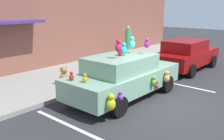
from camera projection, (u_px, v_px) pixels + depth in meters
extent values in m
plane|color=#2D2D30|center=(167.00, 105.00, 8.37)|extent=(60.00, 60.00, 0.00)
cube|color=gray|center=(70.00, 76.00, 11.51)|extent=(24.00, 4.00, 0.15)
cube|color=brown|center=(38.00, 6.00, 12.10)|extent=(24.00, 0.30, 6.40)
cube|color=#442D72|center=(0.00, 22.00, 10.30)|extent=(3.60, 1.10, 0.12)
cube|color=silver|center=(173.00, 83.00, 10.70)|extent=(0.12, 3.60, 0.01)
cube|color=silver|center=(77.00, 129.00, 6.71)|extent=(0.12, 3.60, 0.01)
cube|color=#81AC90|center=(125.00, 80.00, 8.97)|extent=(4.69, 1.84, 0.68)
cube|color=#81AC90|center=(121.00, 64.00, 8.65)|extent=(2.44, 1.61, 0.56)
cylinder|color=black|center=(129.00, 76.00, 10.70)|extent=(0.64, 0.22, 0.64)
cylinder|color=black|center=(167.00, 84.00, 9.54)|extent=(0.64, 0.22, 0.64)
cylinder|color=black|center=(77.00, 93.00, 8.56)|extent=(0.64, 0.22, 0.64)
cylinder|color=black|center=(119.00, 106.00, 7.40)|extent=(0.64, 0.22, 0.64)
ellipsoid|color=#BF1C48|center=(118.00, 48.00, 8.07)|extent=(0.25, 0.20, 0.29)
sphere|color=#BF1C48|center=(118.00, 42.00, 8.02)|extent=(0.16, 0.16, 0.16)
ellipsoid|color=red|center=(120.00, 53.00, 8.55)|extent=(0.16, 0.13, 0.18)
sphere|color=red|center=(120.00, 50.00, 8.52)|extent=(0.10, 0.10, 0.10)
ellipsoid|color=#51A3D2|center=(104.00, 71.00, 8.35)|extent=(0.18, 0.15, 0.21)
sphere|color=#51A3D2|center=(104.00, 67.00, 8.32)|extent=(0.11, 0.11, 0.11)
ellipsoid|color=gold|center=(111.00, 105.00, 6.91)|extent=(0.29, 0.23, 0.34)
sphere|color=gold|center=(111.00, 97.00, 6.86)|extent=(0.18, 0.18, 0.18)
ellipsoid|color=#BD9814|center=(85.00, 79.00, 7.46)|extent=(0.16, 0.13, 0.19)
sphere|color=#BD9814|center=(85.00, 75.00, 7.43)|extent=(0.10, 0.10, 0.10)
ellipsoid|color=maroon|center=(71.00, 77.00, 7.66)|extent=(0.16, 0.13, 0.19)
sphere|color=maroon|center=(71.00, 73.00, 7.63)|extent=(0.10, 0.10, 0.10)
ellipsoid|color=#A9444F|center=(157.00, 86.00, 8.82)|extent=(0.17, 0.14, 0.20)
sphere|color=#A9444F|center=(157.00, 82.00, 8.79)|extent=(0.11, 0.11, 0.11)
ellipsoid|color=#A3457A|center=(157.00, 58.00, 10.33)|extent=(0.21, 0.18, 0.25)
sphere|color=#A3457A|center=(157.00, 54.00, 10.29)|extent=(0.14, 0.14, 0.14)
ellipsoid|color=purple|center=(121.00, 98.00, 7.29)|extent=(0.17, 0.14, 0.20)
sphere|color=purple|center=(121.00, 93.00, 7.25)|extent=(0.11, 0.11, 0.11)
ellipsoid|color=#744ED5|center=(142.00, 65.00, 9.26)|extent=(0.17, 0.14, 0.20)
sphere|color=#744ED5|center=(142.00, 61.00, 9.23)|extent=(0.11, 0.11, 0.11)
ellipsoid|color=#A01274|center=(117.00, 78.00, 7.59)|extent=(0.16, 0.13, 0.19)
sphere|color=#A01274|center=(117.00, 74.00, 7.56)|extent=(0.10, 0.10, 0.10)
ellipsoid|color=#50D6CB|center=(132.00, 44.00, 9.03)|extent=(0.26, 0.21, 0.31)
sphere|color=#50D6CB|center=(132.00, 39.00, 8.98)|extent=(0.17, 0.17, 0.17)
ellipsoid|color=#A42082|center=(147.00, 45.00, 8.88)|extent=(0.20, 0.17, 0.24)
sphere|color=#A42082|center=(147.00, 40.00, 8.84)|extent=(0.13, 0.13, 0.13)
ellipsoid|color=#DC9D4C|center=(167.00, 78.00, 9.23)|extent=(0.25, 0.21, 0.30)
sphere|color=#DC9D4C|center=(167.00, 73.00, 9.18)|extent=(0.16, 0.16, 0.16)
ellipsoid|color=green|center=(154.00, 83.00, 8.59)|extent=(0.20, 0.16, 0.24)
sphere|color=green|center=(154.00, 78.00, 8.55)|extent=(0.13, 0.13, 0.13)
ellipsoid|color=#27C0CD|center=(124.00, 50.00, 8.56)|extent=(0.25, 0.20, 0.29)
sphere|color=#27C0CD|center=(124.00, 44.00, 8.51)|extent=(0.16, 0.16, 0.16)
ellipsoid|color=#985835|center=(148.00, 58.00, 10.64)|extent=(0.17, 0.14, 0.20)
sphere|color=#985835|center=(148.00, 54.00, 10.60)|extent=(0.11, 0.11, 0.11)
cube|color=maroon|center=(186.00, 57.00, 12.96)|extent=(4.36, 1.79, 0.68)
cube|color=maroon|center=(185.00, 46.00, 12.65)|extent=(2.27, 1.57, 0.56)
cylinder|color=black|center=(182.00, 57.00, 14.60)|extent=(0.64, 0.22, 0.64)
cylinder|color=black|center=(213.00, 61.00, 13.47)|extent=(0.64, 0.22, 0.64)
cylinder|color=black|center=(158.00, 65.00, 12.61)|extent=(0.64, 0.22, 0.64)
cylinder|color=black|center=(192.00, 71.00, 11.48)|extent=(0.64, 0.22, 0.64)
ellipsoid|color=#9E723D|center=(64.00, 79.00, 9.96)|extent=(0.40, 0.33, 0.50)
sphere|color=#9E723D|center=(64.00, 70.00, 9.87)|extent=(0.28, 0.28, 0.28)
sphere|color=#9E723D|center=(62.00, 68.00, 9.78)|extent=(0.12, 0.12, 0.12)
sphere|color=#9E723D|center=(66.00, 67.00, 9.92)|extent=(0.12, 0.12, 0.12)
cylinder|color=#43AE68|center=(128.00, 43.00, 15.70)|extent=(0.39, 0.39, 1.67)
sphere|color=tan|center=(128.00, 28.00, 15.47)|extent=(0.21, 0.21, 0.21)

